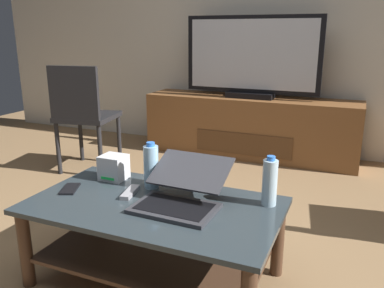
{
  "coord_description": "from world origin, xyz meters",
  "views": [
    {
      "loc": [
        0.85,
        -1.48,
        1.15
      ],
      "look_at": [
        0.01,
        0.48,
        0.55
      ],
      "focal_mm": 37.03,
      "sensor_mm": 36.0,
      "label": 1
    }
  ],
  "objects_px": {
    "router_box": "(114,167)",
    "water_bottle_far": "(151,166)",
    "tv_remote": "(130,192)",
    "side_chair": "(83,112)",
    "coffee_table": "(154,228)",
    "cell_phone": "(70,189)",
    "water_bottle_near": "(270,182)",
    "television": "(252,59)",
    "media_cabinet": "(250,127)",
    "laptop": "(181,192)"
  },
  "relations": [
    {
      "from": "media_cabinet",
      "to": "side_chair",
      "type": "xyz_separation_m",
      "value": [
        -1.16,
        -0.99,
        0.23
      ]
    },
    {
      "from": "coffee_table",
      "to": "television",
      "type": "bearing_deg",
      "value": 93.13
    },
    {
      "from": "router_box",
      "to": "water_bottle_far",
      "type": "relative_size",
      "value": 0.55
    },
    {
      "from": "water_bottle_far",
      "to": "cell_phone",
      "type": "bearing_deg",
      "value": -151.75
    },
    {
      "from": "coffee_table",
      "to": "media_cabinet",
      "type": "distance_m",
      "value": 2.13
    },
    {
      "from": "cell_phone",
      "to": "media_cabinet",
      "type": "bearing_deg",
      "value": 57.52
    },
    {
      "from": "television",
      "to": "media_cabinet",
      "type": "bearing_deg",
      "value": 90.0
    },
    {
      "from": "television",
      "to": "water_bottle_far",
      "type": "distance_m",
      "value": 1.98
    },
    {
      "from": "coffee_table",
      "to": "cell_phone",
      "type": "bearing_deg",
      "value": -177.58
    },
    {
      "from": "side_chair",
      "to": "tv_remote",
      "type": "distance_m",
      "value": 1.56
    },
    {
      "from": "tv_remote",
      "to": "cell_phone",
      "type": "bearing_deg",
      "value": -177.8
    },
    {
      "from": "media_cabinet",
      "to": "water_bottle_near",
      "type": "bearing_deg",
      "value": -72.69
    },
    {
      "from": "coffee_table",
      "to": "water_bottle_far",
      "type": "relative_size",
      "value": 4.9
    },
    {
      "from": "television",
      "to": "laptop",
      "type": "distance_m",
      "value": 2.13
    },
    {
      "from": "media_cabinet",
      "to": "water_bottle_near",
      "type": "distance_m",
      "value": 2.04
    },
    {
      "from": "television",
      "to": "water_bottle_near",
      "type": "distance_m",
      "value": 2.05
    },
    {
      "from": "television",
      "to": "laptop",
      "type": "relative_size",
      "value": 2.97
    },
    {
      "from": "side_chair",
      "to": "cell_phone",
      "type": "distance_m",
      "value": 1.42
    },
    {
      "from": "media_cabinet",
      "to": "water_bottle_near",
      "type": "height_order",
      "value": "water_bottle_near"
    },
    {
      "from": "side_chair",
      "to": "router_box",
      "type": "bearing_deg",
      "value": -45.36
    },
    {
      "from": "television",
      "to": "router_box",
      "type": "distance_m",
      "value": 1.98
    },
    {
      "from": "water_bottle_far",
      "to": "water_bottle_near",
      "type": "bearing_deg",
      "value": 2.07
    },
    {
      "from": "cell_phone",
      "to": "water_bottle_far",
      "type": "bearing_deg",
      "value": 4.86
    },
    {
      "from": "coffee_table",
      "to": "water_bottle_far",
      "type": "bearing_deg",
      "value": 120.79
    },
    {
      "from": "coffee_table",
      "to": "tv_remote",
      "type": "relative_size",
      "value": 7.2
    },
    {
      "from": "coffee_table",
      "to": "side_chair",
      "type": "bearing_deg",
      "value": 138.21
    },
    {
      "from": "television",
      "to": "cell_phone",
      "type": "distance_m",
      "value": 2.22
    },
    {
      "from": "coffee_table",
      "to": "water_bottle_far",
      "type": "height_order",
      "value": "water_bottle_far"
    },
    {
      "from": "side_chair",
      "to": "water_bottle_near",
      "type": "height_order",
      "value": "side_chair"
    },
    {
      "from": "coffee_table",
      "to": "tv_remote",
      "type": "distance_m",
      "value": 0.21
    },
    {
      "from": "side_chair",
      "to": "tv_remote",
      "type": "xyz_separation_m",
      "value": [
        1.12,
        -1.09,
        -0.11
      ]
    },
    {
      "from": "laptop",
      "to": "water_bottle_near",
      "type": "height_order",
      "value": "water_bottle_near"
    },
    {
      "from": "water_bottle_far",
      "to": "cell_phone",
      "type": "height_order",
      "value": "water_bottle_far"
    },
    {
      "from": "side_chair",
      "to": "water_bottle_near",
      "type": "xyz_separation_m",
      "value": [
        1.76,
        -0.94,
        -0.01
      ]
    },
    {
      "from": "side_chair",
      "to": "tv_remote",
      "type": "relative_size",
      "value": 5.64
    },
    {
      "from": "media_cabinet",
      "to": "tv_remote",
      "type": "height_order",
      "value": "media_cabinet"
    },
    {
      "from": "coffee_table",
      "to": "cell_phone",
      "type": "distance_m",
      "value": 0.48
    },
    {
      "from": "television",
      "to": "cell_phone",
      "type": "bearing_deg",
      "value": -99.18
    },
    {
      "from": "media_cabinet",
      "to": "water_bottle_far",
      "type": "relative_size",
      "value": 8.46
    },
    {
      "from": "media_cabinet",
      "to": "router_box",
      "type": "xyz_separation_m",
      "value": [
        -0.23,
        -1.94,
        0.18
      ]
    },
    {
      "from": "side_chair",
      "to": "cell_phone",
      "type": "height_order",
      "value": "side_chair"
    },
    {
      "from": "laptop",
      "to": "water_bottle_far",
      "type": "distance_m",
      "value": 0.27
    },
    {
      "from": "coffee_table",
      "to": "router_box",
      "type": "bearing_deg",
      "value": 150.27
    },
    {
      "from": "coffee_table",
      "to": "router_box",
      "type": "xyz_separation_m",
      "value": [
        -0.34,
        0.2,
        0.19
      ]
    },
    {
      "from": "coffee_table",
      "to": "water_bottle_near",
      "type": "xyz_separation_m",
      "value": [
        0.49,
        0.19,
        0.23
      ]
    },
    {
      "from": "tv_remote",
      "to": "side_chair",
      "type": "bearing_deg",
      "value": 125.15
    },
    {
      "from": "television",
      "to": "side_chair",
      "type": "xyz_separation_m",
      "value": [
        -1.16,
        -0.97,
        -0.4
      ]
    },
    {
      "from": "water_bottle_far",
      "to": "tv_remote",
      "type": "height_order",
      "value": "water_bottle_far"
    },
    {
      "from": "laptop",
      "to": "tv_remote",
      "type": "relative_size",
      "value": 2.61
    },
    {
      "from": "coffee_table",
      "to": "water_bottle_near",
      "type": "bearing_deg",
      "value": 21.62
    }
  ]
}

